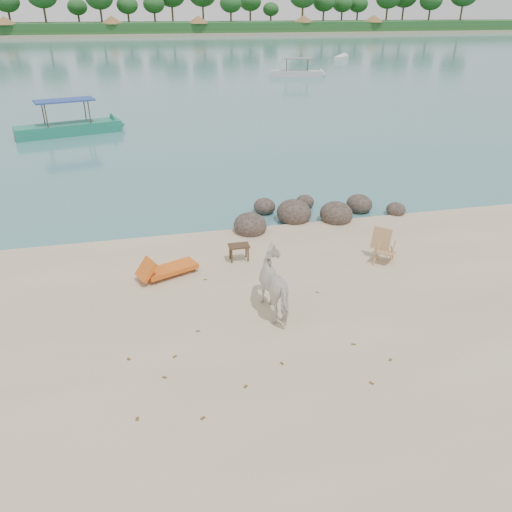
# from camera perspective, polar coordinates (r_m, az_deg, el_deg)

# --- Properties ---
(water) EXTENTS (400.00, 400.00, 0.00)m
(water) POSITION_cam_1_polar(r_m,az_deg,el_deg) (99.18, -12.33, 22.22)
(water) COLOR #3D787A
(water) RESTS_ON ground
(far_shore) EXTENTS (420.00, 90.00, 1.40)m
(far_shore) POSITION_cam_1_polar(r_m,az_deg,el_deg) (179.07, -13.23, 23.86)
(far_shore) COLOR tan
(far_shore) RESTS_ON ground
(far_scenery) EXTENTS (420.00, 18.00, 9.50)m
(far_scenery) POSITION_cam_1_polar(r_m,az_deg,el_deg) (145.69, -13.10, 24.62)
(far_scenery) COLOR #1E4C1E
(far_scenery) RESTS_ON ground
(boulders) EXTENTS (6.27, 2.86, 0.89)m
(boulders) POSITION_cam_1_polar(r_m,az_deg,el_deg) (17.43, 5.83, 4.80)
(boulders) COLOR #302820
(boulders) RESTS_ON ground
(cow) EXTENTS (1.04, 1.83, 1.46)m
(cow) POSITION_cam_1_polar(r_m,az_deg,el_deg) (11.78, 2.60, -3.40)
(cow) COLOR white
(cow) RESTS_ON ground
(side_table) EXTENTS (0.59, 0.38, 0.48)m
(side_table) POSITION_cam_1_polar(r_m,az_deg,el_deg) (14.39, -1.96, 0.28)
(side_table) COLOR #361F15
(side_table) RESTS_ON ground
(lounge_chair) EXTENTS (1.89, 1.25, 0.54)m
(lounge_chair) POSITION_cam_1_polar(r_m,az_deg,el_deg) (13.78, -9.70, -1.24)
(lounge_chair) COLOR #E7571B
(lounge_chair) RESTS_ON ground
(deck_chair) EXTENTS (0.87, 0.87, 0.92)m
(deck_chair) POSITION_cam_1_polar(r_m,az_deg,el_deg) (14.65, 14.52, 0.85)
(deck_chair) COLOR tan
(deck_chair) RESTS_ON ground
(boat_near) EXTENTS (6.68, 3.18, 3.17)m
(boat_near) POSITION_cam_1_polar(r_m,az_deg,el_deg) (31.50, -20.99, 15.75)
(boat_near) COLOR #1C775D
(boat_near) RESTS_ON water
(boat_mid) EXTENTS (6.35, 3.16, 3.03)m
(boat_mid) POSITION_cam_1_polar(r_m,az_deg,el_deg) (56.29, 4.74, 21.32)
(boat_mid) COLOR beige
(boat_mid) RESTS_ON water
(boat_far) EXTENTS (3.87, 5.10, 0.61)m
(boat_far) POSITION_cam_1_polar(r_m,az_deg,el_deg) (76.44, 9.74, 21.52)
(boat_far) COLOR silver
(boat_far) RESTS_ON water
(dead_leaves) EXTENTS (5.45, 5.15, 0.00)m
(dead_leaves) POSITION_cam_1_polar(r_m,az_deg,el_deg) (10.76, -1.19, -11.30)
(dead_leaves) COLOR brown
(dead_leaves) RESTS_ON ground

